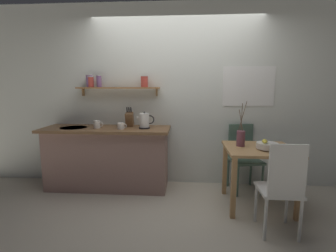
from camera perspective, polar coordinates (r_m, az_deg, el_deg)
ground_plane at (r=3.54m, az=1.37°, el=-16.04°), size 14.00×14.00×0.00m
back_wall at (r=3.86m, az=4.98°, el=6.78°), size 6.80×0.11×2.70m
kitchen_counter at (r=3.85m, az=-13.52°, el=-6.91°), size 1.83×0.63×0.91m
wall_shelf at (r=3.85m, az=-12.46°, el=9.15°), size 1.23×0.20×0.31m
dining_table at (r=3.33m, az=19.85°, el=-6.86°), size 0.82×0.77×0.75m
dining_chair_near at (r=2.78m, az=24.30°, el=-12.20°), size 0.39×0.41×0.98m
dining_chair_far at (r=3.85m, az=16.60°, el=-6.09°), size 0.49×0.50×0.95m
fruit_bowl at (r=3.23m, az=21.47°, el=-4.10°), size 0.25×0.25×0.12m
twig_vase at (r=3.29m, az=16.12°, el=-2.59°), size 0.11×0.10×0.56m
electric_kettle at (r=3.57m, az=-5.29°, el=1.15°), size 0.25×0.16×0.24m
knife_block at (r=3.75m, az=-8.69°, el=1.57°), size 0.10×0.16×0.29m
coffee_mug_by_sink at (r=3.72m, az=-15.73°, el=0.36°), size 0.14×0.09×0.11m
coffee_mug_spare at (r=3.57m, az=-10.58°, el=0.01°), size 0.13×0.10×0.09m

